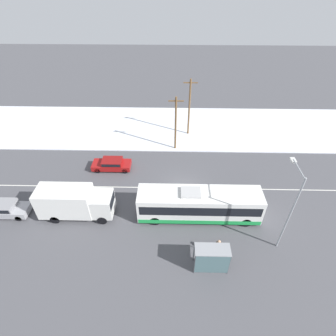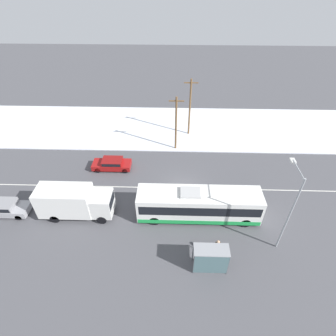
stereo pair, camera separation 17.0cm
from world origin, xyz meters
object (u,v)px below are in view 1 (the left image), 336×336
Objects in this scene: sedan_car at (112,164)px; pedestrian_at_stop at (218,246)px; city_bus at (199,204)px; bus_shelter at (212,258)px; streetlamp at (291,202)px; box_truck at (74,202)px; parked_car_near_truck at (4,208)px; utility_pole_roadside at (176,123)px; utility_pole_snowlot at (189,107)px.

pedestrian_at_stop reaches higher than sedan_car.
bus_shelter is (0.59, -5.65, 0.11)m from city_bus.
city_bus is at bearing 107.66° from pedestrian_at_stop.
pedestrian_at_stop is at bearing -165.44° from streetlamp.
box_truck is at bearing 162.91° from pedestrian_at_stop.
streetlamp reaches higher than city_bus.
parked_car_near_truck is at bearing 164.16° from bus_shelter.
utility_pole_roadside reaches higher than sedan_car.
utility_pole_roadside is at bearing -149.65° from sedan_car.
parked_car_near_truck reaches higher than sedan_car.
utility_pole_roadside reaches higher than box_truck.
city_bus is 1.59× the size of utility_pole_roadside.
parked_car_near_truck is at bearing 174.17° from streetlamp.
sedan_car is at bearing 38.84° from parked_car_near_truck.
city_bus is 11.68m from box_truck.
city_bus is 7.90m from streetlamp.
sedan_car is at bearing 134.44° from pedestrian_at_stop.
box_truck reaches higher than city_bus.
city_bus is 11.97m from sedan_car.
bus_shelter is at bearing -80.58° from utility_pole_roadside.
streetlamp is at bearing -22.75° from city_bus.
pedestrian_at_stop is at bearing 134.44° from sedan_car.
utility_pole_snowlot is at bearing 92.84° from bus_shelter.
box_truck is 3.90× the size of pedestrian_at_stop.
streetlamp is at bearing 14.56° from pedestrian_at_stop.
bus_shelter reaches higher than pedestrian_at_stop.
sedan_car is 15.66m from pedestrian_at_stop.
box_truck is 0.87× the size of utility_pole_snowlot.
utility_pole_roadside reaches higher than pedestrian_at_stop.
sedan_car is 16.33m from bus_shelter.
city_bus is 15.31m from utility_pole_snowlot.
sedan_car is at bearing -138.87° from utility_pole_snowlot.
bus_shelter is 0.34× the size of utility_pole_snowlot.
pedestrian_at_stop is 0.25× the size of utility_pole_roadside.
parked_car_near_truck is 20.33m from pedestrian_at_stop.
streetlamp is at bearing -68.49° from utility_pole_snowlot.
city_bus reaches higher than bus_shelter.
parked_car_near_truck is 2.54× the size of pedestrian_at_stop.
city_bus is 1.66× the size of box_truck.
sedan_car is 0.62× the size of utility_pole_roadside.
streetlamp is 19.20m from utility_pole_snowlot.
box_truck is 7.01m from parked_car_near_truck.
utility_pole_roadside is at bearing -115.90° from utility_pole_snowlot.
streetlamp is at bearing 25.60° from bus_shelter.
utility_pole_snowlot is (-1.75, 19.22, 3.06)m from pedestrian_at_stop.
city_bus is at bearing -88.36° from utility_pole_snowlot.
box_truck is at bearing 74.17° from sedan_car.
utility_pole_roadside is 0.91× the size of utility_pole_snowlot.
box_truck is 2.53× the size of bus_shelter.
utility_pole_snowlot is (9.21, 8.04, 3.42)m from sedan_car.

